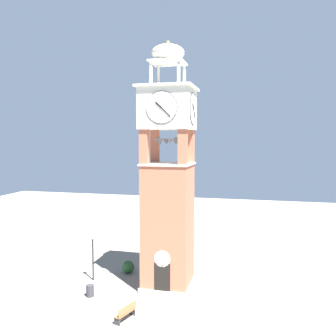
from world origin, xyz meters
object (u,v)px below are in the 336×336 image
clock_tower (168,187)px  park_bench (126,312)px  trash_bin (90,291)px  lamp_post (93,248)px

clock_tower → park_bench: (-1.20, -5.35, -6.68)m
trash_bin → clock_tower: bearing=31.4°
clock_tower → park_bench: size_ratio=10.36×
park_bench → clock_tower: bearing=77.3°
lamp_post → trash_bin: 3.56m
park_bench → lamp_post: 7.18m
lamp_post → trash_bin: size_ratio=4.34×
park_bench → trash_bin: (-3.47, 2.50, -0.08)m
clock_tower → lamp_post: (-5.73, -0.13, -4.72)m
clock_tower → lamp_post: size_ratio=4.95×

